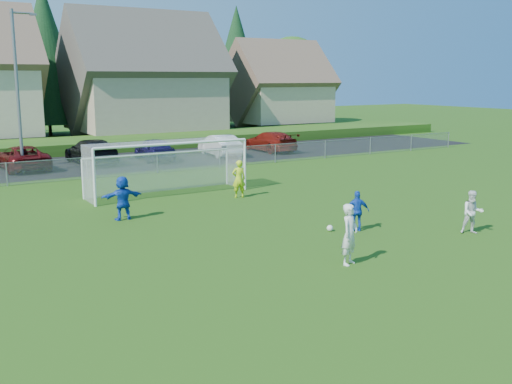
# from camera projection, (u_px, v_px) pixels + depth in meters

# --- Properties ---
(ground) EXTENTS (160.00, 160.00, 0.00)m
(ground) POSITION_uv_depth(u_px,v_px,m) (428.00, 302.00, 14.52)
(ground) COLOR #193D0C
(ground) RESTS_ON ground
(asphalt_lot) EXTENTS (60.00, 60.00, 0.00)m
(asphalt_lot) POSITION_uv_depth(u_px,v_px,m) (94.00, 164.00, 37.56)
(asphalt_lot) COLOR black
(asphalt_lot) RESTS_ON ground
(grass_embankment) EXTENTS (70.00, 6.00, 0.80)m
(grass_embankment) POSITION_uv_depth(u_px,v_px,m) (64.00, 146.00, 43.77)
(grass_embankment) COLOR #1E420F
(grass_embankment) RESTS_ON ground
(soccer_ball) EXTENTS (0.22, 0.22, 0.22)m
(soccer_ball) POSITION_uv_depth(u_px,v_px,m) (330.00, 228.00, 21.14)
(soccer_ball) COLOR white
(soccer_ball) RESTS_ON ground
(player_white_a) EXTENTS (0.78, 0.67, 1.79)m
(player_white_a) POSITION_uv_depth(u_px,v_px,m) (350.00, 234.00, 17.25)
(player_white_a) COLOR silver
(player_white_a) RESTS_ON ground
(player_white_b) EXTENTS (0.93, 0.90, 1.52)m
(player_white_b) POSITION_uv_depth(u_px,v_px,m) (472.00, 212.00, 20.71)
(player_white_b) COLOR silver
(player_white_b) RESTS_ON ground
(player_blue_a) EXTENTS (0.90, 0.73, 1.44)m
(player_blue_a) POSITION_uv_depth(u_px,v_px,m) (357.00, 211.00, 21.08)
(player_blue_a) COLOR #1341BA
(player_blue_a) RESTS_ON ground
(player_blue_b) EXTENTS (1.59, 0.57, 1.69)m
(player_blue_b) POSITION_uv_depth(u_px,v_px,m) (123.00, 198.00, 22.72)
(player_blue_b) COLOR #1341BA
(player_blue_b) RESTS_ON ground
(goalkeeper) EXTENTS (0.70, 0.55, 1.71)m
(goalkeeper) POSITION_uv_depth(u_px,v_px,m) (239.00, 179.00, 26.93)
(goalkeeper) COLOR #BEE01A
(goalkeeper) RESTS_ON ground
(car_c) EXTENTS (2.59, 5.20, 1.41)m
(car_c) POSITION_uv_depth(u_px,v_px,m) (22.00, 158.00, 35.12)
(car_c) COLOR #4E090A
(car_c) RESTS_ON ground
(car_d) EXTENTS (2.39, 5.39, 1.54)m
(car_d) POSITION_uv_depth(u_px,v_px,m) (91.00, 151.00, 37.56)
(car_d) COLOR black
(car_d) RESTS_ON ground
(car_e) EXTENTS (2.13, 4.52, 1.49)m
(car_e) POSITION_uv_depth(u_px,v_px,m) (154.00, 149.00, 38.94)
(car_e) COLOR #161343
(car_e) RESTS_ON ground
(car_f) EXTENTS (1.93, 4.56, 1.46)m
(car_f) POSITION_uv_depth(u_px,v_px,m) (220.00, 145.00, 41.27)
(car_f) COLOR silver
(car_f) RESTS_ON ground
(car_g) EXTENTS (2.10, 5.05, 1.46)m
(car_g) POSITION_uv_depth(u_px,v_px,m) (270.00, 141.00, 43.80)
(car_g) COLOR maroon
(car_g) RESTS_ON ground
(soccer_goal) EXTENTS (7.42, 1.90, 2.50)m
(soccer_goal) POSITION_uv_depth(u_px,v_px,m) (165.00, 159.00, 27.66)
(soccer_goal) COLOR white
(soccer_goal) RESTS_ON ground
(chainlink_fence) EXTENTS (52.06, 0.06, 1.20)m
(chainlink_fence) POSITION_uv_depth(u_px,v_px,m) (123.00, 165.00, 32.84)
(chainlink_fence) COLOR gray
(chainlink_fence) RESTS_ON ground
(streetlight) EXTENTS (1.38, 0.18, 9.00)m
(streetlight) POSITION_uv_depth(u_px,v_px,m) (18.00, 87.00, 33.11)
(streetlight) COLOR slate
(streetlight) RESTS_ON ground
(houses_row) EXTENTS (53.90, 11.45, 13.27)m
(houses_row) POSITION_uv_depth(u_px,v_px,m) (60.00, 53.00, 49.72)
(houses_row) COLOR tan
(houses_row) RESTS_ON ground
(tree_row) EXTENTS (65.98, 12.36, 13.80)m
(tree_row) POSITION_uv_depth(u_px,v_px,m) (33.00, 60.00, 54.58)
(tree_row) COLOR #382616
(tree_row) RESTS_ON ground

